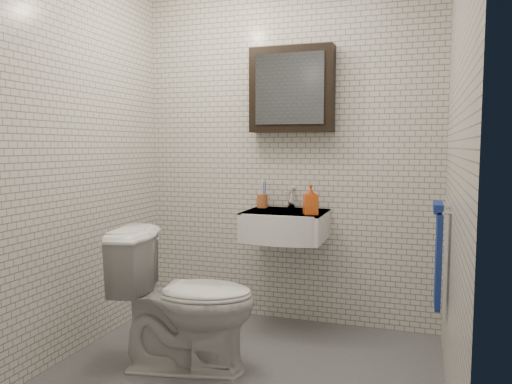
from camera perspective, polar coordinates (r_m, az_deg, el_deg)
ground at (r=3.02m, az=-1.74°, el=-20.15°), size 2.20×2.00×0.01m
room_shell at (r=2.73m, az=-1.83°, el=8.74°), size 2.22×2.02×2.51m
washbasin at (r=3.46m, az=3.22°, el=-3.81°), size 0.55×0.50×0.20m
faucet at (r=3.62m, az=4.05°, el=-0.82°), size 0.06×0.20×0.15m
mirror_cabinet at (r=3.62m, az=4.11°, el=11.58°), size 0.60×0.15×0.60m
towel_rail at (r=2.97m, az=20.13°, el=-6.26°), size 0.09×0.30×0.58m
toothbrush_cup at (r=3.67m, az=0.73°, el=-0.95°), size 0.09×0.09×0.22m
soap_bottle at (r=3.31m, az=6.26°, el=-0.85°), size 0.12×0.12×0.20m
toilet at (r=3.00m, az=-8.04°, el=-12.05°), size 0.88×0.60×0.82m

